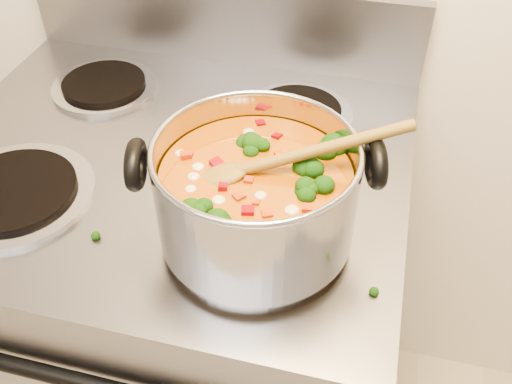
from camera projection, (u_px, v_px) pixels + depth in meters
electric_range at (190, 313)px, 1.26m from camera, size 0.80×0.72×1.08m
stockpot at (256, 195)px, 0.75m from camera, size 0.33×0.27×0.16m
wooden_spoon at (269, 163)px, 0.71m from camera, size 0.27×0.12×0.09m
cooktop_crumbs at (165, 238)px, 0.80m from camera, size 0.13×0.24×0.01m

